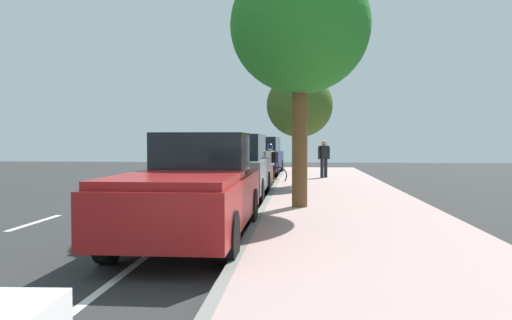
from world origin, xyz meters
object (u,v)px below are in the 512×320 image
Objects in this scene: parked_pickup_red_second at (193,191)px; pedestrian_on_phone at (324,156)px; street_tree_mid_block at (300,106)px; street_tree_near_cyclist at (300,27)px; parked_suv_grey_mid at (235,166)px; parked_suv_dark_blue_far at (262,156)px; cyclist_with_backpack at (271,160)px; bicycle_at_curb at (266,175)px.

pedestrian_on_phone is (3.01, 13.86, 0.19)m from parked_pickup_red_second.
street_tree_mid_block is 4.75m from pedestrian_on_phone.
street_tree_near_cyclist is at bearing -90.00° from street_tree_mid_block.
street_tree_near_cyclist reaches higher than parked_suv_grey_mid.
parked_pickup_red_second is at bearing -101.15° from street_tree_mid_block.
parked_suv_dark_blue_far is 7.75m from street_tree_mid_block.
street_tree_mid_block is 2.47× the size of pedestrian_on_phone.
cyclist_with_backpack is at bearing -82.18° from parked_suv_dark_blue_far.
parked_suv_grey_mid is at bearing -90.32° from parked_suv_dark_blue_far.
parked_pickup_red_second is 11.36m from cyclist_with_backpack.
street_tree_mid_block is at bearing 78.85° from parked_pickup_red_second.
street_tree_near_cyclist is 10.76m from pedestrian_on_phone.
pedestrian_on_phone is (3.01, -3.06, 0.06)m from parked_suv_dark_blue_far.
parked_pickup_red_second reaches higher than cyclist_with_backpack.
bicycle_at_curb is at bearing -83.96° from parked_suv_dark_blue_far.
parked_pickup_red_second is at bearing -89.98° from parked_suv_dark_blue_far.
street_tree_near_cyclist reaches higher than cyclist_with_backpack.
parked_suv_dark_blue_far reaches higher than bicycle_at_curb.
parked_suv_grey_mid reaches higher than parked_pickup_red_second.
street_tree_near_cyclist is at bearing -54.00° from parked_suv_grey_mid.
parked_pickup_red_second is 1.28× the size of street_tree_mid_block.
street_tree_near_cyclist reaches higher than parked_suv_dark_blue_far.
pedestrian_on_phone is (2.25, 2.53, 0.07)m from cyclist_with_backpack.
street_tree_mid_block is (1.91, 9.68, 2.16)m from parked_pickup_red_second.
cyclist_with_backpack is at bearing 124.85° from street_tree_mid_block.
cyclist_with_backpack is (0.77, -5.59, -0.00)m from parked_suv_dark_blue_far.
parked_pickup_red_second reaches higher than bicycle_at_curb.
cyclist_with_backpack is 8.46m from street_tree_near_cyclist.
bicycle_at_curb is at bearing 83.56° from parked_suv_grey_mid.
parked_suv_dark_blue_far is (-0.00, 16.92, 0.13)m from parked_pickup_red_second.
cyclist_with_backpack is at bearing -63.95° from bicycle_at_curb.
parked_suv_dark_blue_far is at bearing 90.02° from parked_pickup_red_second.
street_tree_mid_block reaches higher than parked_suv_dark_blue_far.
parked_suv_grey_mid is at bearing -121.49° from street_tree_mid_block.
street_tree_mid_block is at bearing -75.18° from parked_suv_dark_blue_far.
bicycle_at_curb is 3.30m from pedestrian_on_phone.
parked_suv_grey_mid is 0.76× the size of street_tree_near_cyclist.
pedestrian_on_phone is (3.07, 7.40, 0.06)m from parked_suv_grey_mid.
parked_suv_grey_mid reaches higher than pedestrian_on_phone.
street_tree_mid_block is (1.37, -2.11, 2.67)m from bicycle_at_curb.
street_tree_mid_block reaches higher than parked_pickup_red_second.
cyclist_with_backpack is 0.27× the size of street_tree_near_cyclist.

